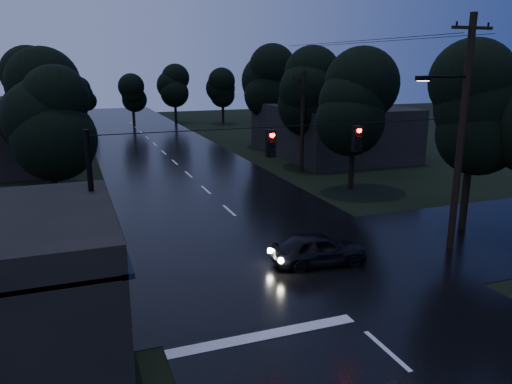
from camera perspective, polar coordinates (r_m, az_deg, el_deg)
main_road at (r=37.35m, az=-7.72°, el=1.97°), size 12.00×120.00×0.02m
cross_street at (r=20.92m, az=3.61°, el=-8.08°), size 60.00×9.00×0.02m
building_far_right at (r=45.66m, az=8.49°, el=7.03°), size 10.00×14.00×4.40m
utility_pole_main at (r=22.80m, az=22.29°, el=6.47°), size 3.50×0.30×10.00m
utility_pole_far at (r=37.56m, az=5.34°, el=8.11°), size 2.00×0.30×7.50m
anchor_pole_left at (r=17.34m, az=-18.06°, el=-3.07°), size 0.18×0.18×6.00m
span_signals at (r=18.86m, az=6.67°, el=5.94°), size 15.00×0.37×1.12m
tree_corner_near at (r=25.95m, az=23.73°, el=8.82°), size 4.48×4.48×9.44m
tree_left_a at (r=27.75m, az=-22.75°, el=7.65°), size 3.92×3.92×8.26m
tree_left_b at (r=35.71m, az=-23.43°, el=9.48°), size 4.20×4.20×8.85m
tree_left_c at (r=45.69m, az=-23.75°, el=10.77°), size 4.48×4.48×9.44m
tree_right_a at (r=32.49m, az=11.21°, el=9.99°), size 4.20×4.20×8.85m
tree_right_b at (r=39.75m, az=5.85°, el=11.51°), size 4.48×4.48×9.44m
tree_right_c at (r=49.11m, az=1.22°, el=12.58°), size 4.76×4.76×10.03m
car at (r=20.67m, az=7.22°, el=-6.46°), size 4.05×1.97×1.33m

